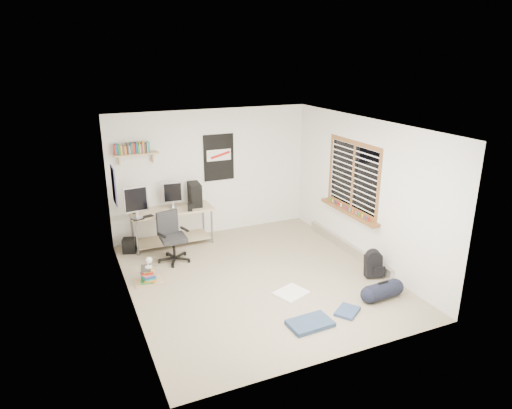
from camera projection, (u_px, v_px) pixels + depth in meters
name	position (u px, v px, depth m)	size (l,w,h in m)	color
floor	(258.00, 279.00, 7.46)	(4.00, 4.50, 0.01)	gray
ceiling	(258.00, 125.00, 6.66)	(4.00, 4.50, 0.01)	white
back_wall	(212.00, 173.00, 9.02)	(4.00, 0.01, 2.50)	silver
left_wall	(126.00, 225.00, 6.29)	(0.01, 4.50, 2.50)	silver
right_wall	(364.00, 191.00, 7.83)	(0.01, 4.50, 2.50)	silver
desk	(172.00, 226.00, 8.70)	(1.53, 0.67, 0.70)	tan
monitor_left	(137.00, 206.00, 8.04)	(0.43, 0.11, 0.47)	#A5A6AA
monitor_right	(173.00, 199.00, 8.58)	(0.35, 0.09, 0.39)	#B7B6BC
pc_tower	(195.00, 195.00, 8.73)	(0.20, 0.43, 0.45)	black
keyboard	(143.00, 218.00, 8.14)	(0.39, 0.14, 0.02)	black
speaker_left	(134.00, 209.00, 8.34)	(0.09, 0.09, 0.17)	black
speaker_right	(190.00, 208.00, 8.44)	(0.08, 0.08, 0.16)	black
office_chair	(173.00, 235.00, 7.94)	(0.58, 0.58, 0.89)	#232326
wall_shelf	(136.00, 154.00, 8.19)	(0.80, 0.22, 0.24)	tan
poster_back_wall	(219.00, 158.00, 8.96)	(0.62, 0.03, 0.92)	black
poster_left_wall	(114.00, 186.00, 7.26)	(0.02, 0.42, 0.60)	navy
window	(352.00, 176.00, 8.00)	(0.10, 1.50, 1.26)	brown
baseboard_heater	(348.00, 247.00, 8.44)	(0.08, 2.50, 0.18)	#B7B2A8
backpack	(373.00, 266.00, 7.45)	(0.27, 0.21, 0.36)	black
duffel_bag	(382.00, 290.00, 6.81)	(0.26, 0.26, 0.51)	black
tshirt	(291.00, 293.00, 6.96)	(0.46, 0.39, 0.04)	white
jeans_a	(310.00, 323.00, 6.17)	(0.59, 0.38, 0.06)	navy
jeans_b	(347.00, 311.00, 6.47)	(0.36, 0.27, 0.05)	navy
book_stack	(148.00, 273.00, 7.32)	(0.42, 0.34, 0.28)	brown
desk_lamp	(148.00, 260.00, 7.24)	(0.11, 0.18, 0.18)	silver
subwoofer	(129.00, 245.00, 8.39)	(0.23, 0.23, 0.26)	black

